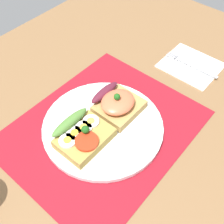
# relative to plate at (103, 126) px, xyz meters

# --- Properties ---
(ground_plane) EXTENTS (1.20, 0.90, 0.03)m
(ground_plane) POSITION_rel_plate_xyz_m (0.00, 0.00, -0.02)
(ground_plane) COLOR brown
(placemat) EXTENTS (0.40, 0.32, 0.00)m
(placemat) POSITION_rel_plate_xyz_m (0.00, 0.00, -0.01)
(placemat) COLOR maroon
(placemat) RESTS_ON ground_plane
(plate) EXTENTS (0.26, 0.26, 0.01)m
(plate) POSITION_rel_plate_xyz_m (0.00, 0.00, 0.00)
(plate) COLOR white
(plate) RESTS_ON placemat
(sandwich_egg_tomato) EXTENTS (0.11, 0.09, 0.04)m
(sandwich_egg_tomato) POSITION_rel_plate_xyz_m (-0.05, 0.00, 0.02)
(sandwich_egg_tomato) COLOR #A98D42
(sandwich_egg_tomato) RESTS_ON plate
(sandwich_salmon) EXTENTS (0.09, 0.10, 0.06)m
(sandwich_salmon) POSITION_rel_plate_xyz_m (0.05, 0.00, 0.03)
(sandwich_salmon) COLOR tan
(sandwich_salmon) RESTS_ON plate
(napkin) EXTENTS (0.13, 0.14, 0.01)m
(napkin) POSITION_rel_plate_xyz_m (0.30, -0.04, -0.01)
(napkin) COLOR white
(napkin) RESTS_ON ground_plane
(fork) EXTENTS (0.02, 0.15, 0.00)m
(fork) POSITION_rel_plate_xyz_m (0.30, -0.04, -0.00)
(fork) COLOR #B7B7BC
(fork) RESTS_ON napkin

